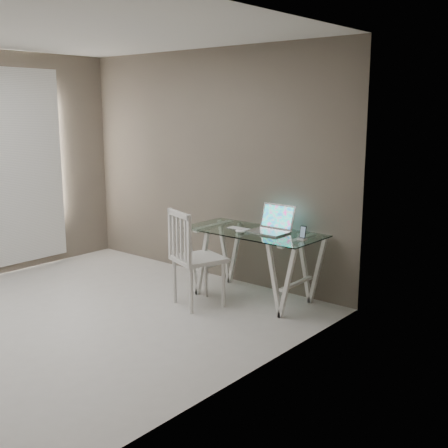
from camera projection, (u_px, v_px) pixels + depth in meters
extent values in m
plane|color=#B9B6B2|center=(53.00, 326.00, 5.29)|extent=(4.50, 4.50, 0.00)
cube|color=white|center=(33.00, 26.00, 4.74)|extent=(4.00, 4.50, 0.02)
cube|color=#60574B|center=(210.00, 165.00, 6.71)|extent=(4.00, 0.02, 2.70)
cube|color=#60574B|center=(212.00, 209.00, 3.76)|extent=(0.02, 4.50, 2.70)
cube|color=silver|center=(253.00, 232.00, 5.92)|extent=(1.50, 0.70, 0.01)
cube|color=silver|center=(214.00, 258.00, 6.34)|extent=(0.24, 0.62, 0.72)
cube|color=silver|center=(296.00, 276.00, 5.65)|extent=(0.24, 0.62, 0.72)
cube|color=silver|center=(199.00, 259.00, 5.77)|extent=(0.59, 0.59, 0.04)
cylinder|color=silver|center=(175.00, 281.00, 5.89)|extent=(0.04, 0.04, 0.47)
cylinder|color=silver|center=(191.00, 291.00, 5.57)|extent=(0.04, 0.04, 0.47)
cylinder|color=silver|center=(206.00, 276.00, 6.08)|extent=(0.04, 0.04, 0.47)
cylinder|color=silver|center=(224.00, 285.00, 5.76)|extent=(0.04, 0.04, 0.47)
cube|color=silver|center=(179.00, 237.00, 5.61)|extent=(0.45, 0.18, 0.52)
cube|color=silver|center=(268.00, 232.00, 5.83)|extent=(0.40, 0.28, 0.02)
cube|color=#19D899|center=(278.00, 217.00, 5.94)|extent=(0.40, 0.09, 0.26)
cube|color=silver|center=(239.00, 229.00, 6.01)|extent=(0.29, 0.12, 0.01)
ellipsoid|color=white|center=(240.00, 231.00, 5.83)|extent=(0.12, 0.07, 0.04)
cube|color=white|center=(302.00, 239.00, 5.52)|extent=(0.08, 0.08, 0.02)
cube|color=black|center=(303.00, 232.00, 5.51)|extent=(0.06, 0.03, 0.12)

